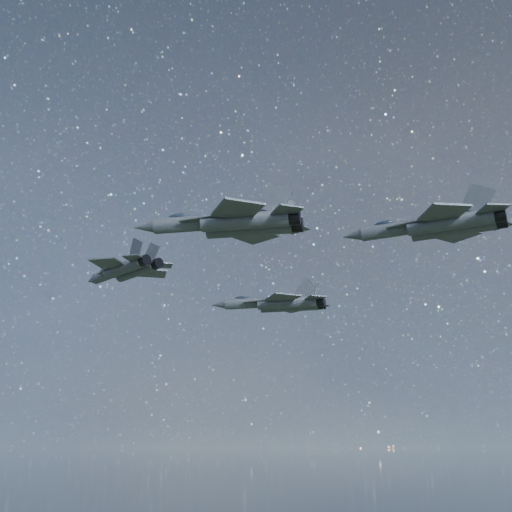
% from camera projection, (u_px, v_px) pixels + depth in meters
% --- Properties ---
extents(jet_lead, '(17.40, 11.61, 4.41)m').
position_uv_depth(jet_lead, '(125.00, 270.00, 82.20)').
color(jet_lead, '#363D44').
extents(jet_left, '(19.11, 13.06, 4.80)m').
position_uv_depth(jet_left, '(279.00, 303.00, 92.81)').
color(jet_left, '#363D44').
extents(jet_right, '(19.49, 13.23, 4.90)m').
position_uv_depth(jet_right, '(233.00, 223.00, 63.30)').
color(jet_right, '#363D44').
extents(jet_slot, '(19.26, 13.77, 4.93)m').
position_uv_depth(jet_slot, '(437.00, 225.00, 68.28)').
color(jet_slot, '#363D44').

